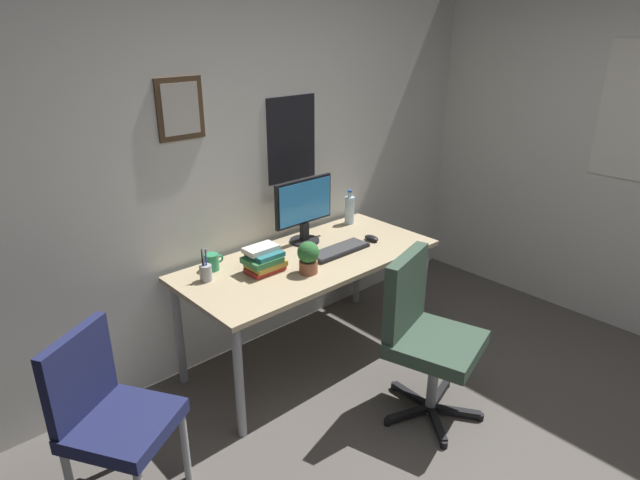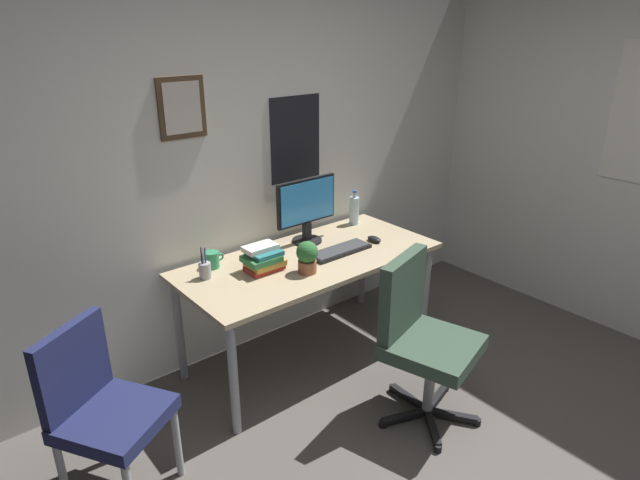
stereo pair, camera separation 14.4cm
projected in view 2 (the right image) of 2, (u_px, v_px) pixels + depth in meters
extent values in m
cube|color=silver|center=(240.00, 158.00, 3.40)|extent=(4.40, 0.08, 2.60)
cube|color=#4C3823|center=(182.00, 108.00, 3.01)|extent=(0.28, 0.02, 0.34)
cube|color=beige|center=(183.00, 108.00, 3.00)|extent=(0.22, 0.00, 0.28)
cube|color=black|center=(296.00, 139.00, 3.58)|extent=(0.40, 0.01, 0.56)
cube|color=tan|center=(310.00, 260.00, 3.41)|extent=(1.67, 0.76, 0.03)
cylinder|color=#9EA0A5|center=(234.00, 379.00, 2.86)|extent=(0.05, 0.05, 0.69)
cylinder|color=#9EA0A5|center=(426.00, 292.00, 3.77)|extent=(0.05, 0.05, 0.69)
cylinder|color=#9EA0A5|center=(179.00, 330.00, 3.32)|extent=(0.05, 0.05, 0.69)
cylinder|color=#9EA0A5|center=(362.00, 263.00, 4.23)|extent=(0.05, 0.05, 0.69)
cube|color=#334738|center=(433.00, 347.00, 2.94)|extent=(0.57, 0.57, 0.08)
cube|color=#334738|center=(402.00, 294.00, 2.95)|extent=(0.42, 0.18, 0.45)
cylinder|color=#9EA0A5|center=(429.00, 385.00, 3.04)|extent=(0.07, 0.07, 0.42)
cube|color=black|center=(437.00, 397.00, 3.21)|extent=(0.28, 0.12, 0.03)
cylinder|color=black|center=(446.00, 387.00, 3.32)|extent=(0.05, 0.05, 0.04)
cube|color=black|center=(409.00, 398.00, 3.20)|extent=(0.05, 0.28, 0.03)
cylinder|color=black|center=(392.00, 388.00, 3.31)|extent=(0.05, 0.05, 0.04)
cube|color=black|center=(405.00, 416.00, 3.06)|extent=(0.28, 0.13, 0.03)
cylinder|color=black|center=(383.00, 424.00, 3.02)|extent=(0.05, 0.05, 0.04)
cube|color=black|center=(432.00, 428.00, 2.97)|extent=(0.20, 0.25, 0.03)
cylinder|color=black|center=(438.00, 448.00, 2.85)|extent=(0.05, 0.05, 0.04)
cube|color=black|center=(452.00, 415.00, 3.07)|extent=(0.19, 0.25, 0.03)
cylinder|color=black|center=(477.00, 422.00, 3.03)|extent=(0.05, 0.05, 0.04)
cube|color=#1E234C|center=(115.00, 418.00, 2.45)|extent=(0.58, 0.58, 0.07)
cube|color=#1E234C|center=(73.00, 367.00, 2.42)|extent=(0.37, 0.25, 0.40)
cylinder|color=#9EA0A5|center=(177.00, 442.00, 2.64)|extent=(0.05, 0.05, 0.41)
cylinder|color=#9EA0A5|center=(63.00, 478.00, 2.44)|extent=(0.05, 0.05, 0.41)
cylinder|color=#9EA0A5|center=(116.00, 425.00, 2.75)|extent=(0.05, 0.05, 0.41)
cylinder|color=black|center=(307.00, 240.00, 3.65)|extent=(0.20, 0.20, 0.01)
cube|color=black|center=(307.00, 231.00, 3.62)|extent=(0.05, 0.04, 0.12)
cube|color=black|center=(306.00, 201.00, 3.55)|extent=(0.46, 0.02, 0.30)
cube|color=#338CD8|center=(308.00, 202.00, 3.53)|extent=(0.43, 0.00, 0.27)
cube|color=black|center=(340.00, 251.00, 3.47)|extent=(0.43, 0.15, 0.02)
cube|color=#38383A|center=(340.00, 249.00, 3.47)|extent=(0.41, 0.13, 0.00)
ellipsoid|color=black|center=(374.00, 239.00, 3.64)|extent=(0.06, 0.11, 0.04)
cylinder|color=silver|center=(354.00, 211.00, 3.93)|extent=(0.07, 0.07, 0.20)
cylinder|color=silver|center=(355.00, 195.00, 3.89)|extent=(0.03, 0.03, 0.04)
cylinder|color=#2659B2|center=(355.00, 191.00, 3.88)|extent=(0.03, 0.03, 0.01)
cylinder|color=#2D8C59|center=(212.00, 260.00, 3.25)|extent=(0.09, 0.09, 0.10)
torus|color=#2D8C59|center=(220.00, 257.00, 3.28)|extent=(0.05, 0.01, 0.05)
cylinder|color=brown|center=(307.00, 267.00, 3.19)|extent=(0.11, 0.11, 0.07)
sphere|color=#2D6B33|center=(307.00, 252.00, 3.16)|extent=(0.13, 0.13, 0.13)
ellipsoid|color=#287A38|center=(300.00, 251.00, 3.16)|extent=(0.07, 0.08, 0.02)
ellipsoid|color=#287A38|center=(309.00, 247.00, 3.19)|extent=(0.07, 0.08, 0.02)
ellipsoid|color=#287A38|center=(307.00, 253.00, 3.12)|extent=(0.08, 0.07, 0.02)
cylinder|color=#9EA0A5|center=(205.00, 271.00, 3.12)|extent=(0.07, 0.07, 0.09)
cylinder|color=#263FBF|center=(205.00, 258.00, 3.09)|extent=(0.01, 0.01, 0.13)
cylinder|color=red|center=(203.00, 258.00, 3.09)|extent=(0.01, 0.01, 0.13)
cylinder|color=black|center=(202.00, 258.00, 3.09)|extent=(0.01, 0.01, 0.13)
cylinder|color=#9EA0A5|center=(205.00, 257.00, 3.09)|extent=(0.01, 0.03, 0.14)
cylinder|color=#9EA0A5|center=(203.00, 258.00, 3.08)|extent=(0.01, 0.02, 0.14)
cube|color=#B22D28|center=(264.00, 268.00, 3.23)|extent=(0.22, 0.14, 0.03)
cube|color=gold|center=(265.00, 263.00, 3.22)|extent=(0.21, 0.16, 0.03)
cube|color=#33723F|center=(261.00, 259.00, 3.19)|extent=(0.20, 0.17, 0.03)
cube|color=#26727A|center=(264.00, 253.00, 3.20)|extent=(0.18, 0.17, 0.03)
cube|color=silver|center=(260.00, 248.00, 3.19)|extent=(0.20, 0.12, 0.03)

